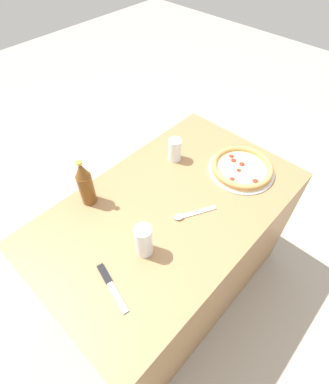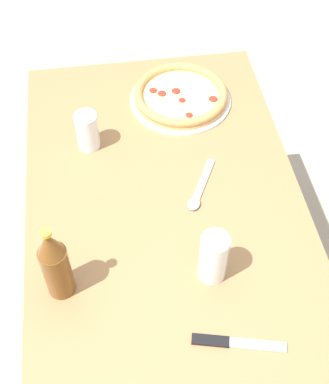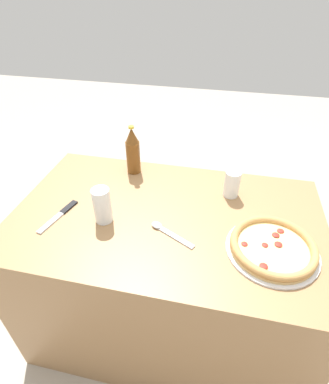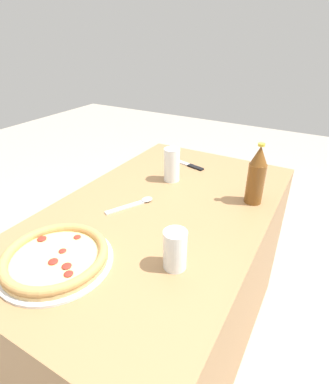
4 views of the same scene
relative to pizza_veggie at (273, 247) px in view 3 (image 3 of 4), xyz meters
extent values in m
plane|color=#A89E8E|center=(-0.40, 0.11, -0.80)|extent=(8.00, 8.00, 0.00)
cube|color=#997047|center=(-0.40, 0.11, -0.41)|extent=(1.26, 0.76, 0.78)
cylinder|color=silver|center=(0.00, 0.00, -0.02)|extent=(0.32, 0.32, 0.01)
cylinder|color=tan|center=(0.00, 0.00, -0.01)|extent=(0.30, 0.30, 0.01)
cylinder|color=#EACC7F|center=(0.00, 0.00, 0.00)|extent=(0.26, 0.26, 0.00)
torus|color=tan|center=(0.00, 0.00, 0.01)|extent=(0.30, 0.30, 0.03)
ellipsoid|color=maroon|center=(-0.03, 0.00, 0.01)|extent=(0.02, 0.02, 0.00)
ellipsoid|color=maroon|center=(0.03, 0.08, 0.01)|extent=(0.03, 0.03, 0.01)
ellipsoid|color=maroon|center=(-0.04, -0.10, 0.01)|extent=(0.03, 0.03, 0.01)
ellipsoid|color=maroon|center=(0.02, 0.01, 0.01)|extent=(0.03, 0.03, 0.01)
ellipsoid|color=maroon|center=(-0.10, -0.01, 0.01)|extent=(0.02, 0.02, 0.01)
ellipsoid|color=maroon|center=(0.01, 0.06, 0.01)|extent=(0.03, 0.03, 0.01)
cylinder|color=white|center=(-0.16, 0.30, 0.04)|extent=(0.07, 0.07, 0.12)
cylinder|color=maroon|center=(-0.16, 0.30, 0.02)|extent=(0.05, 0.05, 0.08)
cylinder|color=white|center=(-0.64, 0.03, 0.05)|extent=(0.07, 0.07, 0.15)
cylinder|color=silver|center=(-0.64, 0.03, 0.04)|extent=(0.06, 0.06, 0.11)
cylinder|color=brown|center=(-0.63, 0.40, 0.06)|extent=(0.07, 0.07, 0.16)
cone|color=brown|center=(-0.63, 0.40, 0.17)|extent=(0.06, 0.06, 0.07)
cylinder|color=gold|center=(-0.63, 0.40, 0.21)|extent=(0.03, 0.03, 0.01)
cube|color=black|center=(-0.81, 0.07, -0.02)|extent=(0.05, 0.09, 0.01)
cube|color=silver|center=(-0.84, -0.04, -0.02)|extent=(0.05, 0.13, 0.01)
cube|color=silver|center=(-0.34, -0.01, -0.02)|extent=(0.15, 0.09, 0.01)
ellipsoid|color=silver|center=(-0.43, 0.03, -0.01)|extent=(0.06, 0.05, 0.02)
camera|label=1|loc=(-1.03, -0.44, 1.03)|focal=28.00mm
camera|label=2|loc=(-1.29, 0.24, 1.13)|focal=50.00mm
camera|label=3|loc=(-0.22, -0.79, 0.79)|focal=28.00mm
camera|label=4|loc=(0.42, 0.60, 0.57)|focal=28.00mm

